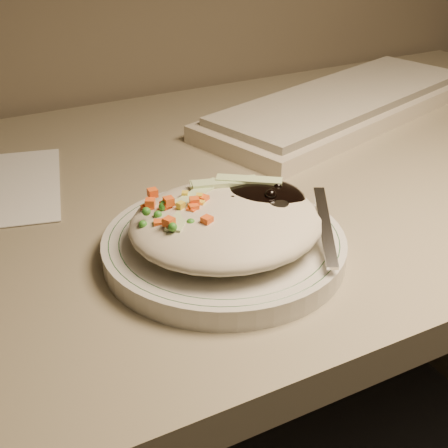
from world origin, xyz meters
name	(u,v)px	position (x,y,z in m)	size (l,w,h in m)	color
desk	(233,300)	(0.00, 1.38, 0.54)	(1.40, 0.70, 0.74)	gray
plate	(224,247)	(-0.10, 1.21, 0.75)	(0.24, 0.24, 0.02)	beige
plate_rim	(224,238)	(-0.10, 1.21, 0.76)	(0.23, 0.23, 0.00)	#144723
meal	(228,218)	(-0.10, 1.21, 0.78)	(0.21, 0.19, 0.05)	#B1A890
keyboard	(344,105)	(0.26, 1.49, 0.76)	(0.54, 0.32, 0.04)	beige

